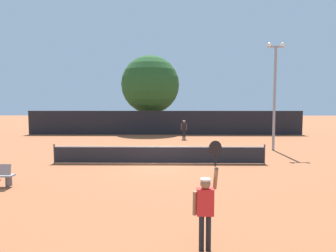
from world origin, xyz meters
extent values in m
plane|color=#9E5633|center=(0.00, 0.00, 0.00)|extent=(120.00, 120.00, 0.00)
cube|color=#232328|center=(0.00, 0.00, 0.48)|extent=(11.65, 0.03, 0.91)
cube|color=white|center=(0.00, 0.00, 0.93)|extent=(11.65, 0.04, 0.06)
cylinder|color=#333338|center=(-5.82, 0.00, 0.54)|extent=(0.08, 0.08, 1.07)
cylinder|color=#333338|center=(5.82, 0.00, 0.54)|extent=(0.08, 0.08, 1.07)
cube|color=black|center=(0.00, 14.90, 1.25)|extent=(28.62, 0.12, 2.49)
cube|color=red|center=(1.46, -9.82, 1.13)|extent=(0.38, 0.22, 0.61)
sphere|color=#8C6647|center=(1.46, -9.82, 1.55)|extent=(0.23, 0.23, 0.23)
cylinder|color=white|center=(1.46, -9.82, 1.65)|extent=(0.25, 0.25, 0.04)
cylinder|color=black|center=(1.38, -9.82, 0.41)|extent=(0.12, 0.12, 0.83)
cylinder|color=black|center=(1.54, -9.82, 0.41)|extent=(0.12, 0.12, 0.83)
cylinder|color=#8C6647|center=(1.22, -9.82, 1.10)|extent=(0.09, 0.18, 0.58)
cylinder|color=#8C6647|center=(1.70, -9.73, 1.65)|extent=(0.09, 0.33, 0.56)
cylinder|color=black|center=(1.70, -9.67, 2.05)|extent=(0.04, 0.11, 0.28)
ellipsoid|color=black|center=(1.70, -9.61, 2.34)|extent=(0.30, 0.13, 0.36)
cube|color=black|center=(1.84, 10.97, 1.16)|extent=(0.38, 0.22, 0.63)
sphere|color=brown|center=(1.84, 10.97, 1.59)|extent=(0.24, 0.24, 0.24)
cylinder|color=white|center=(1.84, 10.97, 1.69)|extent=(0.25, 0.25, 0.04)
cylinder|color=black|center=(1.76, 10.97, 0.42)|extent=(0.12, 0.12, 0.85)
cylinder|color=black|center=(1.92, 10.97, 0.42)|extent=(0.12, 0.12, 0.85)
cylinder|color=brown|center=(1.60, 10.97, 1.13)|extent=(0.09, 0.18, 0.60)
cylinder|color=brown|center=(2.08, 10.97, 1.13)|extent=(0.09, 0.16, 0.60)
sphere|color=#CCE033|center=(-2.44, 1.45, 0.03)|extent=(0.07, 0.07, 0.07)
cube|color=#4C4C51|center=(-5.86, -4.67, 0.23)|extent=(0.08, 0.36, 0.45)
cylinder|color=gray|center=(7.88, 4.68, 3.57)|extent=(0.18, 0.18, 7.15)
cube|color=gray|center=(7.88, 4.68, 7.20)|extent=(1.10, 0.10, 0.10)
sphere|color=#F2EDCC|center=(7.43, 4.68, 7.33)|extent=(0.28, 0.28, 0.28)
sphere|color=#F2EDCC|center=(8.33, 4.68, 7.33)|extent=(0.28, 0.28, 0.28)
cylinder|color=brown|center=(-1.72, 18.00, 1.46)|extent=(0.56, 0.56, 2.91)
sphere|color=#235123|center=(-1.72, 18.00, 5.38)|extent=(6.57, 6.57, 6.57)
cube|color=black|center=(1.73, 21.95, 0.60)|extent=(2.15, 4.31, 0.90)
cube|color=#2D333D|center=(1.73, 21.65, 1.37)|extent=(1.83, 2.30, 0.64)
cylinder|color=black|center=(0.88, 23.35, 0.30)|extent=(0.22, 0.60, 0.60)
cylinder|color=black|center=(2.58, 23.35, 0.30)|extent=(0.22, 0.60, 0.60)
cylinder|color=black|center=(0.88, 20.55, 0.30)|extent=(0.22, 0.60, 0.60)
cylinder|color=black|center=(2.58, 20.55, 0.30)|extent=(0.22, 0.60, 0.60)
cube|color=#B7B7BC|center=(6.42, 22.79, 0.60)|extent=(2.30, 4.36, 0.90)
cube|color=#2D333D|center=(6.42, 22.49, 1.37)|extent=(1.90, 2.35, 0.64)
cylinder|color=black|center=(5.57, 24.19, 0.30)|extent=(0.22, 0.60, 0.60)
cylinder|color=black|center=(7.27, 24.19, 0.30)|extent=(0.22, 0.60, 0.60)
cylinder|color=black|center=(5.57, 21.39, 0.30)|extent=(0.22, 0.60, 0.60)
cylinder|color=black|center=(7.27, 21.39, 0.30)|extent=(0.22, 0.60, 0.60)
cube|color=#B7B7BC|center=(9.69, 23.42, 0.60)|extent=(2.14, 4.30, 0.90)
cube|color=#2D333D|center=(9.69, 23.12, 1.37)|extent=(1.83, 2.30, 0.64)
cylinder|color=black|center=(8.84, 24.82, 0.30)|extent=(0.22, 0.60, 0.60)
cylinder|color=black|center=(10.54, 24.82, 0.30)|extent=(0.22, 0.60, 0.60)
cylinder|color=black|center=(8.84, 22.02, 0.30)|extent=(0.22, 0.60, 0.60)
cylinder|color=black|center=(10.54, 22.02, 0.30)|extent=(0.22, 0.60, 0.60)
camera|label=1|loc=(0.69, -16.51, 3.39)|focal=32.26mm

